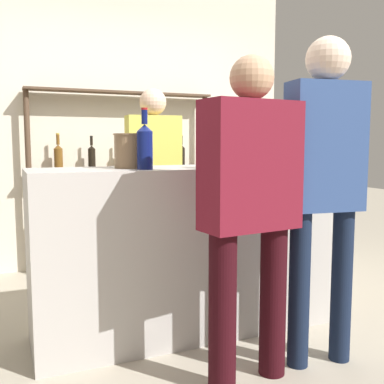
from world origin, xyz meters
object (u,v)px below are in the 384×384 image
(server_behind_counter, at_px, (154,173))
(customer_center, at_px, (250,198))
(counter_bottle_0, at_px, (275,145))
(counter_bottle_2, at_px, (268,144))
(ice_bucket, at_px, (131,151))
(customer_right, at_px, (324,173))
(wine_glass, at_px, (270,145))
(counter_bottle_1, at_px, (145,145))

(server_behind_counter, distance_m, customer_center, 1.57)
(counter_bottle_0, distance_m, counter_bottle_2, 0.28)
(counter_bottle_0, relative_size, customer_center, 0.21)
(ice_bucket, relative_size, customer_right, 0.12)
(customer_right, distance_m, customer_center, 0.47)
(wine_glass, bearing_deg, counter_bottle_2, -128.58)
(wine_glass, bearing_deg, ice_bucket, 178.62)
(wine_glass, xyz_separation_m, ice_bucket, (-0.94, 0.02, -0.03))
(ice_bucket, relative_size, customer_center, 0.13)
(customer_right, bearing_deg, ice_bucket, 58.73)
(wine_glass, bearing_deg, counter_bottle_0, 44.51)
(counter_bottle_2, relative_size, ice_bucket, 1.77)
(counter_bottle_0, height_order, counter_bottle_1, counter_bottle_1)
(ice_bucket, distance_m, server_behind_counter, 0.98)
(counter_bottle_0, height_order, wine_glass, counter_bottle_0)
(server_behind_counter, bearing_deg, ice_bucket, -22.20)
(counter_bottle_1, bearing_deg, counter_bottle_0, 14.16)
(customer_center, bearing_deg, counter_bottle_0, -46.30)
(counter_bottle_0, relative_size, customer_right, 0.19)
(counter_bottle_2, bearing_deg, ice_bucket, 173.41)
(wine_glass, distance_m, customer_right, 0.69)
(ice_bucket, height_order, customer_right, customer_right)
(wine_glass, xyz_separation_m, server_behind_counter, (-0.52, 0.89, -0.23))
(counter_bottle_1, height_order, server_behind_counter, server_behind_counter)
(counter_bottle_2, height_order, wine_glass, counter_bottle_2)
(ice_bucket, height_order, customer_center, customer_center)
(counter_bottle_0, bearing_deg, wine_glass, -135.49)
(ice_bucket, bearing_deg, counter_bottle_0, 5.34)
(counter_bottle_0, relative_size, ice_bucket, 1.66)
(customer_center, bearing_deg, counter_bottle_1, 26.67)
(server_behind_counter, height_order, customer_center, server_behind_counter)
(wine_glass, distance_m, server_behind_counter, 1.05)
(counter_bottle_1, distance_m, wine_glass, 0.92)
(counter_bottle_0, height_order, customer_right, customer_right)
(counter_bottle_1, xyz_separation_m, counter_bottle_2, (0.84, 0.06, 0.01))
(counter_bottle_2, relative_size, customer_right, 0.21)
(counter_bottle_0, height_order, server_behind_counter, server_behind_counter)
(counter_bottle_2, relative_size, customer_center, 0.22)
(counter_bottle_0, xyz_separation_m, counter_bottle_1, (-1.03, -0.26, 0.00))
(counter_bottle_2, relative_size, server_behind_counter, 0.22)
(counter_bottle_0, distance_m, wine_glass, 0.17)
(counter_bottle_2, bearing_deg, customer_right, -92.91)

